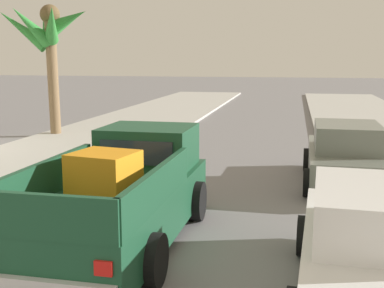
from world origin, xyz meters
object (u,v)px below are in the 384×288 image
Objects in this scene: pickup_truck at (125,195)px; car_left_mid at (374,248)px; car_right_near at (346,156)px; palm_tree_left_fore at (48,33)px.

pickup_truck is 1.21× the size of car_left_mid.
car_right_near is 6.18m from car_left_mid.
car_left_mid is at bearing -48.18° from palm_tree_left_fore.
palm_tree_left_fore is at bearing 122.83° from pickup_truck.
palm_tree_left_fore is (-10.48, 11.71, 3.34)m from car_left_mid.
pickup_truck is 12.65m from palm_tree_left_fore.
pickup_truck is at bearing -130.73° from car_right_near.
pickup_truck is at bearing 159.55° from car_left_mid.
car_left_mid is (3.85, -1.44, -0.09)m from pickup_truck.
pickup_truck reaches higher than car_left_mid.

